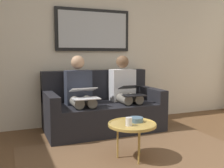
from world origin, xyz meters
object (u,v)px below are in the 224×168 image
laptop_white (85,93)px  bowl (136,120)px  couch (102,109)px  laptop_black (132,91)px  framed_mirror (93,30)px  coffee_table (132,125)px  person_right (80,92)px  cup (129,122)px  person_left (125,90)px

laptop_white → bowl: bearing=112.2°
couch → laptop_black: 0.57m
framed_mirror → laptop_white: (0.36, 0.70, -0.93)m
coffee_table → person_right: size_ratio=0.47×
framed_mirror → person_right: framed_mirror is taller
framed_mirror → laptop_black: framed_mirror is taller
framed_mirror → laptop_black: (-0.36, 0.70, -0.93)m
couch → coffee_table: size_ratio=3.26×
couch → framed_mirror: 1.30m
couch → laptop_white: bearing=40.8°
coffee_table → couch: bearing=-94.2°
framed_mirror → bowl: 1.92m
framed_mirror → cup: 2.01m
couch → cup: bearing=82.8°
person_right → coffee_table: bearing=103.3°
person_right → laptop_white: (0.00, 0.25, 0.02)m
coffee_table → person_right: person_right is taller
coffee_table → bowl: 0.10m
bowl → person_right: size_ratio=0.14×
cup → laptop_black: (-0.52, -0.97, 0.18)m
person_left → person_right: same height
bowl → person_left: 1.17m
laptop_black → laptop_white: laptop_black is taller
couch → bowl: bearing=89.3°
person_left → couch: bearing=-10.6°
couch → person_right: 0.47m
bowl → person_left: size_ratio=0.14×
coffee_table → framed_mirror: bearing=-93.2°
cup → person_left: bearing=-113.4°
laptop_black → laptop_white: 0.72m
cup → laptop_white: (0.20, -0.97, 0.18)m
laptop_black → person_right: (0.72, -0.24, -0.02)m
cup → laptop_white: 1.00m
cup → laptop_white: laptop_white is taller
cup → laptop_black: bearing=-118.4°
cup → laptop_black: laptop_black is taller
cup → person_left: person_left is taller
person_left → laptop_white: 0.77m
framed_mirror → laptop_white: 1.22m
laptop_black → laptop_white: (0.72, 0.00, 0.00)m
bowl → laptop_black: (-0.38, -0.85, 0.20)m
couch → coffee_table: bearing=85.8°
person_right → couch: bearing=-169.4°
bowl → laptop_white: laptop_white is taller
cup → couch: bearing=-97.2°
coffee_table → person_left: (-0.45, -1.15, 0.22)m
couch → laptop_white: 0.57m
laptop_white → cup: bearing=101.7°
framed_mirror → person_right: 1.11m
laptop_white → laptop_black: bearing=-179.9°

